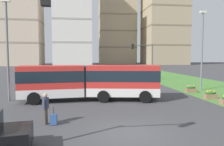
% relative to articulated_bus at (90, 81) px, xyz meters
% --- Properties ---
extents(ground_plane, '(260.00, 260.00, 0.00)m').
position_rel_articulated_bus_xyz_m(ground_plane, '(1.67, -8.25, -1.65)').
color(ground_plane, '#424244').
extents(articulated_bus, '(12.01, 3.55, 3.00)m').
position_rel_articulated_bus_xyz_m(articulated_bus, '(0.00, 0.00, 0.00)').
color(articulated_bus, red).
rests_on(articulated_bus, ground).
extents(car_maroon_sedan, '(4.56, 2.38, 1.58)m').
position_rel_articulated_bus_xyz_m(car_maroon_sedan, '(-4.37, 12.16, -0.90)').
color(car_maroon_sedan, maroon).
rests_on(car_maroon_sedan, ground).
extents(pedestrian_crossing, '(0.36, 0.58, 1.74)m').
position_rel_articulated_bus_xyz_m(pedestrian_crossing, '(-2.67, -6.35, -0.65)').
color(pedestrian_crossing, '#4C4238').
rests_on(pedestrian_crossing, ground).
extents(rolling_suitcase, '(0.38, 0.27, 0.97)m').
position_rel_articulated_bus_xyz_m(rolling_suitcase, '(-2.22, -6.55, -1.34)').
color(rolling_suitcase, '#335693').
rests_on(rolling_suitcase, ground).
extents(flower_planter_2, '(1.10, 0.56, 0.74)m').
position_rel_articulated_bus_xyz_m(flower_planter_2, '(10.39, -1.18, -1.23)').
color(flower_planter_2, '#937051').
rests_on(flower_planter_2, grass_median).
extents(flower_planter_3, '(1.10, 0.56, 0.74)m').
position_rel_articulated_bus_xyz_m(flower_planter_3, '(10.39, 2.29, -1.23)').
color(flower_planter_3, '#937051').
rests_on(flower_planter_3, grass_median).
extents(traffic_light_far_right, '(3.49, 0.28, 5.69)m').
position_rel_articulated_bus_xyz_m(traffic_light_far_right, '(8.85, 13.75, 2.26)').
color(traffic_light_far_right, '#474C51').
rests_on(traffic_light_far_right, ground).
extents(streetlight_left, '(0.70, 0.28, 8.45)m').
position_rel_articulated_bus_xyz_m(streetlight_left, '(-6.83, 0.58, 3.01)').
color(streetlight_left, slate).
rests_on(streetlight_left, ground).
extents(streetlight_median, '(0.70, 0.28, 8.66)m').
position_rel_articulated_bus_xyz_m(streetlight_median, '(12.29, 3.69, 3.12)').
color(streetlight_median, slate).
rests_on(streetlight_median, ground).
extents(apartment_tower_west, '(19.89, 14.41, 36.85)m').
position_rel_articulated_bus_xyz_m(apartment_tower_west, '(-28.33, 80.19, 16.79)').
color(apartment_tower_west, '#C6B299').
rests_on(apartment_tower_west, ground).
extents(apartment_tower_westcentre, '(16.07, 15.22, 46.72)m').
position_rel_articulated_bus_xyz_m(apartment_tower_westcentre, '(-4.82, 77.85, 21.73)').
color(apartment_tower_westcentre, silver).
rests_on(apartment_tower_westcentre, ground).
extents(apartment_tower_centre, '(19.00, 14.73, 41.93)m').
position_rel_articulated_bus_xyz_m(apartment_tower_centre, '(17.75, 98.52, 19.33)').
color(apartment_tower_centre, tan).
rests_on(apartment_tower_centre, ground).
extents(apartment_tower_eastcentre, '(19.47, 19.52, 36.12)m').
position_rel_articulated_bus_xyz_m(apartment_tower_eastcentre, '(40.03, 87.36, 16.42)').
color(apartment_tower_eastcentre, tan).
rests_on(apartment_tower_eastcentre, ground).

